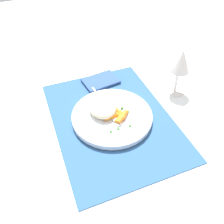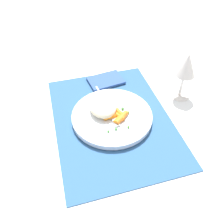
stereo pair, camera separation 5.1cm
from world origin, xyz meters
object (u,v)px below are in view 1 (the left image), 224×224
Objects in this scene: fork at (109,109)px; napkin at (101,81)px; carrot_portion at (118,116)px; wine_glass at (181,63)px; plate at (112,116)px; rice_mound at (102,107)px.

fork is 1.60× the size of napkin.
fork is (-0.04, -0.02, -0.00)m from carrot_portion.
fork is 0.28m from wine_glass.
wine_glass is at bearing 101.11° from plate.
wine_glass is 0.29m from napkin.
plate is at bearing 6.90° from fork.
fork is at bearing -10.89° from napkin.
wine_glass is (-0.03, 0.28, 0.08)m from rice_mound.
carrot_portion reaches higher than fork.
plate is 0.03m from fork.
wine_glass reaches higher than carrot_portion.
fork is 0.17m from napkin.
fork is at bearing -83.75° from wine_glass.
rice_mound is at bearing -84.13° from wine_glass.
plate is at bearing -148.46° from carrot_portion.
wine_glass is 1.31× the size of napkin.
fork is at bearing -160.35° from carrot_portion.
rice_mound is 0.03m from fork.
plate is 1.25× the size of fork.
rice_mound reaches higher than napkin.
plate is 0.19m from napkin.
plate is 2.53× the size of rice_mound.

